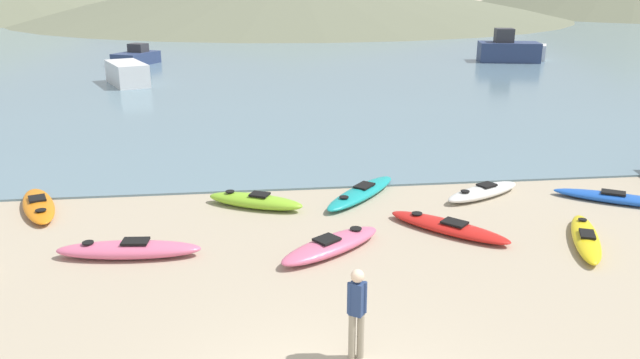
{
  "coord_description": "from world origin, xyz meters",
  "views": [
    {
      "loc": [
        -0.93,
        -7.1,
        5.8
      ],
      "look_at": [
        1.0,
        8.95,
        0.5
      ],
      "focal_mm": 35.0,
      "sensor_mm": 36.0,
      "label": 1
    }
  ],
  "objects": [
    {
      "name": "bay_water",
      "position": [
        0.0,
        44.57,
        0.03
      ],
      "size": [
        160.0,
        70.0,
        0.06
      ],
      "primitive_type": "cube",
      "color": "slate",
      "rests_on": "ground_plane"
    },
    {
      "name": "kayak_on_sand_1",
      "position": [
        -3.56,
        5.6,
        0.18
      ],
      "size": [
        3.15,
        0.95,
        0.39
      ],
      "color": "#E5668C",
      "rests_on": "ground_plane"
    },
    {
      "name": "kayak_on_sand_2",
      "position": [
        6.61,
        5.09,
        0.14
      ],
      "size": [
        1.62,
        2.86,
        0.32
      ],
      "color": "yellow",
      "rests_on": "ground_plane"
    },
    {
      "name": "kayak_on_sand_3",
      "position": [
        3.72,
        6.12,
        0.13
      ],
      "size": [
        2.71,
        2.71,
        0.31
      ],
      "color": "red",
      "rests_on": "ground_plane"
    },
    {
      "name": "kayak_on_sand_4",
      "position": [
        -0.79,
        8.33,
        0.18
      ],
      "size": [
        2.68,
        1.75,
        0.4
      ],
      "color": "#8CCC2D",
      "rests_on": "ground_plane"
    },
    {
      "name": "kayak_on_sand_5",
      "position": [
        -6.38,
        8.8,
        0.13
      ],
      "size": [
        1.74,
        2.96,
        0.31
      ],
      "color": "orange",
      "rests_on": "ground_plane"
    },
    {
      "name": "kayak_on_sand_6",
      "position": [
        8.9,
        7.51,
        0.13
      ],
      "size": [
        3.19,
        2.29,
        0.3
      ],
      "color": "blue",
      "rests_on": "ground_plane"
    },
    {
      "name": "kayak_on_sand_7",
      "position": [
        2.11,
        8.75,
        0.14
      ],
      "size": [
        2.67,
        2.99,
        0.33
      ],
      "color": "teal",
      "rests_on": "ground_plane"
    },
    {
      "name": "kayak_on_sand_8",
      "position": [
        5.45,
        8.4,
        0.15
      ],
      "size": [
        2.64,
        1.83,
        0.35
      ],
      "color": "white",
      "rests_on": "ground_plane"
    },
    {
      "name": "kayak_on_sand_9",
      "position": [
        0.82,
        5.33,
        0.17
      ],
      "size": [
        2.72,
        2.29,
        0.38
      ],
      "color": "#E5668C",
      "rests_on": "ground_plane"
    },
    {
      "name": "person_near_foreground",
      "position": [
        0.66,
        1.34,
        0.89
      ],
      "size": [
        0.31,
        0.27,
        1.55
      ],
      "color": "gray",
      "rests_on": "ground_plane"
    },
    {
      "name": "moored_boat_0",
      "position": [
        -8.19,
        36.76,
        0.53
      ],
      "size": [
        3.09,
        3.57,
        1.36
      ],
      "color": "navy",
      "rests_on": "bay_water"
    },
    {
      "name": "moored_boat_1",
      "position": [
        18.81,
        36.25,
        0.59
      ],
      "size": [
        3.86,
        3.13,
        1.07
      ],
      "color": "white",
      "rests_on": "bay_water"
    },
    {
      "name": "moored_boat_3",
      "position": [
        17.35,
        35.06,
        0.85
      ],
      "size": [
        4.41,
        2.9,
        2.26
      ],
      "color": "navy",
      "rests_on": "bay_water"
    },
    {
      "name": "moored_boat_4",
      "position": [
        -7.37,
        28.32,
        0.67
      ],
      "size": [
        2.87,
        3.92,
        1.21
      ],
      "color": "white",
      "rests_on": "bay_water"
    }
  ]
}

